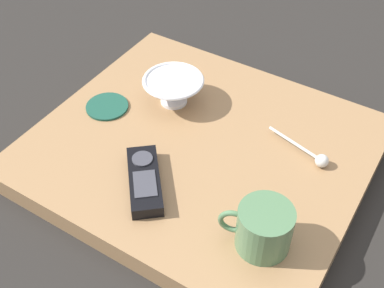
% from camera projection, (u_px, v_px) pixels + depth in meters
% --- Properties ---
extents(ground_plane, '(6.00, 6.00, 0.00)m').
position_uv_depth(ground_plane, '(200.00, 159.00, 1.00)').
color(ground_plane, black).
extents(table, '(0.63, 0.56, 0.05)m').
position_uv_depth(table, '(200.00, 151.00, 0.98)').
color(table, '#936D47').
rests_on(table, ground).
extents(cereal_bowl, '(0.13, 0.13, 0.06)m').
position_uv_depth(cereal_bowl, '(173.00, 89.00, 1.03)').
color(cereal_bowl, silver).
rests_on(cereal_bowl, table).
extents(coffee_mug, '(0.12, 0.09, 0.08)m').
position_uv_depth(coffee_mug, '(263.00, 228.00, 0.77)').
color(coffee_mug, '#4C724C').
rests_on(coffee_mug, table).
extents(teaspoon, '(0.13, 0.05, 0.03)m').
position_uv_depth(teaspoon, '(316.00, 157.00, 0.92)').
color(teaspoon, silver).
rests_on(teaspoon, table).
extents(tv_remote_near, '(0.14, 0.15, 0.03)m').
position_uv_depth(tv_remote_near, '(145.00, 180.00, 0.88)').
color(tv_remote_near, black).
rests_on(tv_remote_near, table).
extents(drink_coaster, '(0.09, 0.09, 0.01)m').
position_uv_depth(drink_coaster, '(107.00, 106.00, 1.04)').
color(drink_coaster, '#194738').
rests_on(drink_coaster, table).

